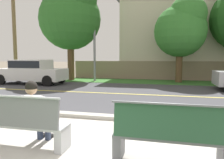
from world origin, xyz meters
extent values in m
plane|color=#665B4C|center=(0.00, 8.00, 0.00)|extent=(140.00, 140.00, 0.00)
cube|color=#B7B2A8|center=(0.00, 0.40, 0.01)|extent=(44.00, 3.60, 0.01)
cube|color=#ADA89E|center=(0.00, 2.35, 0.06)|extent=(44.00, 0.30, 0.11)
cube|color=#424247|center=(0.00, 6.50, 0.00)|extent=(52.00, 8.00, 0.01)
cube|color=#E0CC4C|center=(0.00, 6.50, 0.01)|extent=(48.00, 0.14, 0.01)
cube|color=#38702D|center=(0.00, 11.94, 0.01)|extent=(48.00, 2.80, 0.02)
cube|color=silver|center=(-0.52, 0.22, 0.23)|extent=(0.14, 0.40, 0.45)
cube|color=silver|center=(-1.33, 0.22, 0.42)|extent=(1.76, 0.44, 0.05)
cube|color=slate|center=(-1.33, 0.03, 0.71)|extent=(1.69, 0.12, 0.52)
cylinder|color=silver|center=(-1.33, 0.02, 0.99)|extent=(1.76, 0.04, 0.04)
cube|color=slate|center=(0.52, 0.22, 0.23)|extent=(0.14, 0.40, 0.45)
cube|color=slate|center=(1.33, 0.22, 0.42)|extent=(1.76, 0.44, 0.05)
cube|color=#285138|center=(1.33, 0.03, 0.71)|extent=(1.69, 0.12, 0.52)
cylinder|color=slate|center=(1.33, 0.02, 0.99)|extent=(1.76, 0.04, 0.04)
cylinder|color=#333D56|center=(-1.22, 0.41, 0.51)|extent=(0.15, 0.42, 0.15)
cylinder|color=#333D56|center=(-1.04, 0.41, 0.51)|extent=(0.15, 0.42, 0.15)
cylinder|color=#333D56|center=(-1.22, 0.60, 0.21)|extent=(0.12, 0.12, 0.43)
cube|color=black|center=(-1.22, 0.68, 0.04)|extent=(0.09, 0.24, 0.07)
cylinder|color=#333D56|center=(-1.04, 0.60, 0.21)|extent=(0.12, 0.12, 0.43)
cube|color=black|center=(-1.04, 0.68, 0.04)|extent=(0.09, 0.24, 0.07)
cube|color=silver|center=(-1.13, 0.22, 0.71)|extent=(0.34, 0.20, 0.52)
cylinder|color=silver|center=(-1.34, 0.24, 0.73)|extent=(0.09, 0.09, 0.46)
cylinder|color=silver|center=(-0.91, 0.24, 0.73)|extent=(0.09, 0.09, 0.46)
sphere|color=tan|center=(-1.13, 0.23, 1.10)|extent=(0.21, 0.21, 0.21)
sphere|color=black|center=(-1.13, 0.23, 1.14)|extent=(0.22, 0.22, 0.22)
cube|color=silver|center=(-7.04, 8.90, 0.62)|extent=(4.30, 1.76, 0.72)
cube|color=silver|center=(-7.04, 8.90, 1.24)|extent=(2.24, 1.58, 0.60)
cube|color=black|center=(-7.04, 8.90, 1.26)|extent=(2.15, 1.62, 0.43)
cylinder|color=black|center=(-5.44, 8.06, 0.32)|extent=(0.64, 0.18, 0.64)
cylinder|color=black|center=(-5.44, 9.74, 0.32)|extent=(0.64, 0.18, 0.64)
cylinder|color=black|center=(-8.64, 8.06, 0.32)|extent=(0.64, 0.18, 0.64)
cylinder|color=black|center=(-8.64, 9.74, 0.32)|extent=(0.64, 0.18, 0.64)
cylinder|color=black|center=(4.29, 9.74, 0.32)|extent=(0.64, 0.18, 0.64)
cylinder|color=gray|center=(-3.70, 11.54, 3.66)|extent=(0.16, 0.16, 7.33)
cylinder|color=brown|center=(-5.64, 11.76, 1.40)|extent=(0.49, 0.49, 2.80)
sphere|color=#2D6B28|center=(-5.64, 11.76, 4.48)|extent=(4.48, 4.48, 4.48)
cylinder|color=brown|center=(2.10, 12.05, 1.07)|extent=(0.44, 0.44, 2.13)
sphere|color=#33752D|center=(2.10, 12.05, 3.42)|extent=(3.42, 3.42, 3.42)
sphere|color=#33752D|center=(2.53, 11.79, 4.44)|extent=(2.39, 2.39, 2.39)
cylinder|color=brown|center=(-11.80, 13.56, 4.15)|extent=(0.32, 0.32, 8.29)
cube|color=gray|center=(0.37, 13.88, 0.70)|extent=(13.00, 0.36, 1.40)
cube|color=beige|center=(3.81, 17.08, 3.23)|extent=(12.41, 6.40, 6.46)
cube|color=#232833|center=(1.02, 13.85, 3.55)|extent=(1.10, 0.06, 1.30)
camera|label=1|loc=(1.25, -3.22, 1.67)|focal=34.78mm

